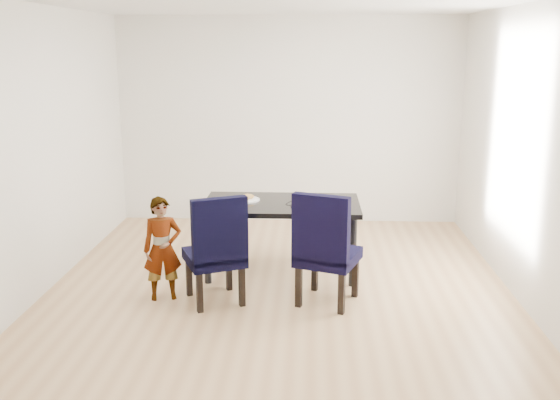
{
  "coord_description": "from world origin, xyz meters",
  "views": [
    {
      "loc": [
        0.3,
        -5.71,
        2.32
      ],
      "look_at": [
        0.0,
        0.2,
        0.85
      ],
      "focal_mm": 40.0,
      "sensor_mm": 36.0,
      "label": 1
    }
  ],
  "objects_px": {
    "chair_right": "(328,247)",
    "laptop": "(319,197)",
    "plate": "(246,200)",
    "child": "(162,249)",
    "chair_left": "(214,248)",
    "dining_table": "(281,237)"
  },
  "relations": [
    {
      "from": "chair_left",
      "to": "plate",
      "type": "xyz_separation_m",
      "value": [
        0.21,
        0.88,
        0.24
      ]
    },
    {
      "from": "child",
      "to": "dining_table",
      "type": "bearing_deg",
      "value": 19.42
    },
    {
      "from": "chair_right",
      "to": "child",
      "type": "distance_m",
      "value": 1.53
    },
    {
      "from": "dining_table",
      "to": "laptop",
      "type": "height_order",
      "value": "laptop"
    },
    {
      "from": "child",
      "to": "laptop",
      "type": "bearing_deg",
      "value": 16.91
    },
    {
      "from": "child",
      "to": "chair_right",
      "type": "bearing_deg",
      "value": -16.73
    },
    {
      "from": "chair_left",
      "to": "chair_right",
      "type": "height_order",
      "value": "chair_right"
    },
    {
      "from": "chair_left",
      "to": "chair_right",
      "type": "bearing_deg",
      "value": -22.27
    },
    {
      "from": "chair_right",
      "to": "plate",
      "type": "distance_m",
      "value": 1.21
    },
    {
      "from": "child",
      "to": "plate",
      "type": "bearing_deg",
      "value": 33.71
    },
    {
      "from": "plate",
      "to": "laptop",
      "type": "bearing_deg",
      "value": 9.38
    },
    {
      "from": "chair_left",
      "to": "chair_right",
      "type": "xyz_separation_m",
      "value": [
        1.05,
        0.03,
        0.02
      ]
    },
    {
      "from": "chair_left",
      "to": "child",
      "type": "height_order",
      "value": "chair_left"
    },
    {
      "from": "plate",
      "to": "chair_right",
      "type": "bearing_deg",
      "value": -45.34
    },
    {
      "from": "chair_left",
      "to": "child",
      "type": "relative_size",
      "value": 1.06
    },
    {
      "from": "dining_table",
      "to": "chair_left",
      "type": "height_order",
      "value": "chair_left"
    },
    {
      "from": "chair_right",
      "to": "laptop",
      "type": "height_order",
      "value": "chair_right"
    },
    {
      "from": "chair_right",
      "to": "dining_table",
      "type": "bearing_deg",
      "value": 141.02
    },
    {
      "from": "chair_left",
      "to": "laptop",
      "type": "distance_m",
      "value": 1.42
    },
    {
      "from": "chair_right",
      "to": "chair_left",
      "type": "bearing_deg",
      "value": -158.14
    },
    {
      "from": "plate",
      "to": "child",
      "type": "bearing_deg",
      "value": -129.67
    },
    {
      "from": "dining_table",
      "to": "chair_left",
      "type": "relative_size",
      "value": 1.54
    }
  ]
}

